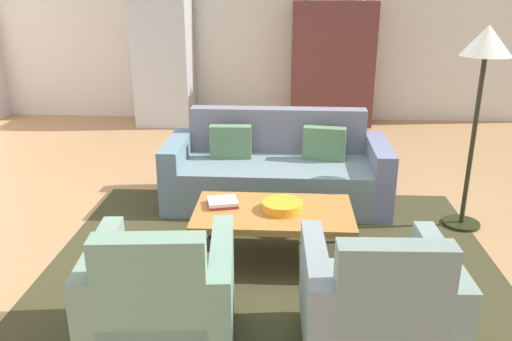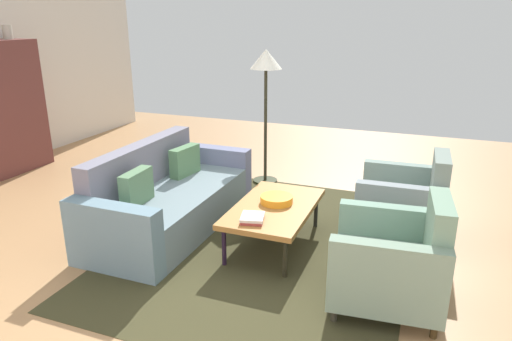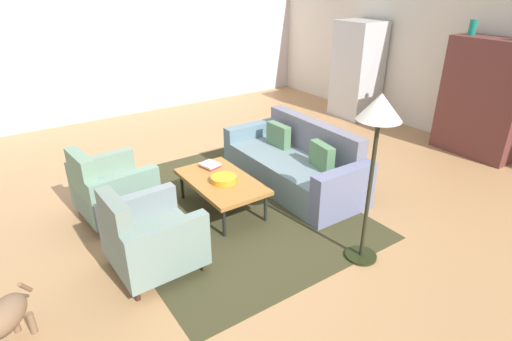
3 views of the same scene
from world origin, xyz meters
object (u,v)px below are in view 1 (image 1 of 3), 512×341
armchair_right (378,310)px  fruit_bowl (283,206)px  couch (277,172)px  armchair_left (161,302)px  book_stack (223,202)px  refrigerator (164,62)px  cabinet (332,64)px  coffee_table (273,214)px  floor_lamp (484,61)px

armchair_right → fruit_bowl: size_ratio=2.84×
couch → armchair_left: size_ratio=2.39×
book_stack → refrigerator: bearing=108.3°
book_stack → cabinet: bearing=74.7°
coffee_table → floor_lamp: size_ratio=0.70×
cabinet → refrigerator: 2.49m
couch → fruit_bowl: size_ratio=6.80×
coffee_table → cabinet: cabinet is taller
fruit_bowl → coffee_table: bearing=180.0°
couch → fruit_bowl: bearing=93.7°
couch → floor_lamp: 2.08m
refrigerator → cabinet: bearing=2.4°
couch → cabinet: bearing=-103.3°
couch → armchair_right: bearing=104.8°
armchair_right → book_stack: 1.59m
armchair_left → floor_lamp: floor_lamp is taller
coffee_table → armchair_right: armchair_right is taller
armchair_right → refrigerator: refrigerator is taller
cabinet → floor_lamp: cabinet is taller
couch → coffee_table: couch is taller
armchair_right → fruit_bowl: bearing=112.7°
fruit_bowl → floor_lamp: 2.00m
fruit_bowl → refrigerator: (-1.81, 4.13, 0.49)m
armchair_right → armchair_left: bearing=178.1°
fruit_bowl → refrigerator: bearing=113.7°
book_stack → refrigerator: size_ratio=0.14×
fruit_bowl → book_stack: (-0.46, 0.06, -0.01)m
refrigerator → floor_lamp: bearing=-45.4°
coffee_table → refrigerator: bearing=112.9°
fruit_bowl → book_stack: size_ratio=1.16×
armchair_right → coffee_table: bearing=115.4°
armchair_left → book_stack: size_ratio=3.30×
refrigerator → floor_lamp: 4.86m
book_stack → floor_lamp: floor_lamp is taller
couch → armchair_left: armchair_left is taller
fruit_bowl → book_stack: fruit_bowl is taller
couch → fruit_bowl: (0.07, -1.19, 0.15)m
book_stack → refrigerator: refrigerator is taller
armchair_right → fruit_bowl: armchair_right is taller
refrigerator → floor_lamp: refrigerator is taller
couch → book_stack: (-0.39, -1.12, 0.14)m
fruit_bowl → armchair_right: bearing=-65.4°
couch → armchair_right: armchair_right is taller
coffee_table → armchair_right: 1.31m
coffee_table → floor_lamp: 2.09m
cabinet → floor_lamp: (0.90, -3.55, 0.54)m
coffee_table → armchair_right: size_ratio=1.36×
fruit_bowl → cabinet: 4.31m
armchair_left → floor_lamp: 3.11m
refrigerator → coffee_table: bearing=-67.1°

